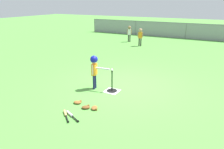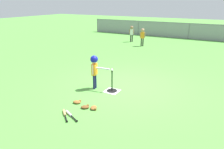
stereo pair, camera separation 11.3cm
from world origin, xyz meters
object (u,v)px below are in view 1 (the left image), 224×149
object	(u,v)px
batter_child	(94,65)
baseball_on_tee	(112,70)
spare_bat_wood	(66,114)
batting_tee	(112,88)
fielder_near_right	(140,35)
glove_by_plate	(78,102)
glove_tossed_aside	(94,108)
spare_bat_silver	(71,115)
fielder_deep_center	(129,32)
glove_near_bats	(86,107)

from	to	relation	value
batter_child	baseball_on_tee	bearing A→B (deg)	7.71
baseball_on_tee	batter_child	world-z (taller)	batter_child
baseball_on_tee	batter_child	distance (m)	0.59
spare_bat_wood	batting_tee	bearing A→B (deg)	80.30
fielder_near_right	glove_by_plate	world-z (taller)	fielder_near_right
spare_bat_wood	glove_tossed_aside	xyz separation A→B (m)	(0.46, 0.61, 0.01)
baseball_on_tee	spare_bat_wood	size ratio (longest dim) A/B	0.16
batting_tee	fielder_near_right	size ratio (longest dim) A/B	0.61
spare_bat_wood	glove_by_plate	bearing A→B (deg)	101.09
spare_bat_silver	glove_tossed_aside	world-z (taller)	glove_tossed_aside
batting_tee	fielder_deep_center	xyz separation A→B (m)	(-2.89, 7.96, 0.59)
spare_bat_wood	batter_child	bearing A→B (deg)	98.43
spare_bat_wood	glove_tossed_aside	distance (m)	0.76
batter_child	glove_near_bats	bearing A→B (deg)	-67.99
fielder_deep_center	glove_near_bats	distance (m)	9.72
glove_near_bats	batting_tee	bearing A→B (deg)	86.56
glove_tossed_aside	glove_by_plate	bearing A→B (deg)	174.92
batting_tee	glove_near_bats	size ratio (longest dim) A/B	2.45
fielder_near_right	glove_by_plate	distance (m)	8.28
batting_tee	glove_tossed_aside	distance (m)	1.25
baseball_on_tee	glove_near_bats	xyz separation A→B (m)	(-0.08, -1.31, -0.67)
baseball_on_tee	spare_bat_silver	distance (m)	1.93
fielder_near_right	glove_by_plate	xyz separation A→B (m)	(1.28, -8.16, -0.67)
batter_child	fielder_deep_center	size ratio (longest dim) A/B	1.01
fielder_near_right	glove_near_bats	distance (m)	8.47
fielder_deep_center	spare_bat_silver	size ratio (longest dim) A/B	1.94
baseball_on_tee	fielder_deep_center	bearing A→B (deg)	109.97
fielder_deep_center	spare_bat_silver	world-z (taller)	fielder_deep_center
spare_bat_wood	glove_near_bats	distance (m)	0.58
glove_by_plate	glove_tossed_aside	distance (m)	0.59
spare_bat_wood	glove_near_bats	size ratio (longest dim) A/B	1.74
baseball_on_tee	glove_near_bats	bearing A→B (deg)	-93.44
fielder_near_right	glove_near_bats	world-z (taller)	fielder_near_right
batter_child	fielder_deep_center	world-z (taller)	batter_child
baseball_on_tee	spare_bat_wood	distance (m)	1.99
glove_by_plate	glove_near_bats	world-z (taller)	same
glove_by_plate	fielder_near_right	bearing A→B (deg)	98.92
fielder_deep_center	glove_by_plate	world-z (taller)	fielder_deep_center
glove_near_bats	spare_bat_silver	bearing A→B (deg)	-102.18
spare_bat_silver	glove_near_bats	distance (m)	0.50
baseball_on_tee	fielder_near_right	bearing A→B (deg)	103.91
batter_child	glove_tossed_aside	world-z (taller)	batter_child
glove_by_plate	glove_near_bats	xyz separation A→B (m)	(0.37, -0.12, 0.00)
fielder_deep_center	batting_tee	bearing A→B (deg)	-70.03
batting_tee	batter_child	bearing A→B (deg)	-172.29
baseball_on_tee	fielder_near_right	distance (m)	7.18
batting_tee	glove_by_plate	size ratio (longest dim) A/B	2.64
fielder_near_right	spare_bat_wood	size ratio (longest dim) A/B	2.31
spare_bat_silver	glove_tossed_aside	bearing A→B (deg)	59.92
glove_tossed_aside	fielder_deep_center	bearing A→B (deg)	108.25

